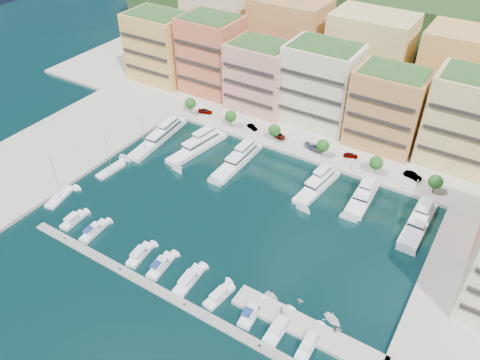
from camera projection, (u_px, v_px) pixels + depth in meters
The scene contains 57 objects.
ground at pixel (238, 213), 119.29m from camera, with size 400.00×400.00×0.00m, color black.
north_quay at pixel (334, 112), 160.85m from camera, with size 220.00×64.00×2.00m, color #9E998E.
west_quay at pixel (49, 155), 140.11m from camera, with size 34.00×76.00×2.00m, color #9E998E.
hillside at pixel (380, 63), 193.03m from camera, with size 240.00×40.00×58.00m, color #193716.
south_pontoon at pixel (151, 287), 100.45m from camera, with size 72.00×2.20×0.35m, color gray.
finger_pier at pixel (306, 330), 91.87m from camera, with size 32.00×5.00×2.00m, color #9E998E.
apartment_0 at pixel (159, 47), 172.54m from camera, with size 22.00×16.50×24.80m.
apartment_1 at pixel (211, 55), 163.99m from camera, with size 20.00×16.50×26.80m.
apartment_2 at pixel (260, 76), 155.00m from camera, with size 20.00×15.50×22.80m.
apartment_3 at pixel (321, 85), 146.56m from camera, with size 22.00×16.50×25.80m.
apartment_4 at pixel (387, 108), 136.54m from camera, with size 20.00×15.50×23.80m.
apartment_5 at pixel (469, 121), 127.67m from camera, with size 22.00×16.50×26.80m.
backblock_0 at pixel (220, 26), 182.35m from camera, with size 26.00×18.00×30.00m, color beige.
backblock_1 at pixel (289, 41), 169.69m from camera, with size 26.00×18.00×30.00m, color #C18948.
backblock_2 at pixel (368, 59), 157.02m from camera, with size 26.00×18.00×30.00m, color #F1D080.
backblock_3 at pixel (461, 80), 144.35m from camera, with size 26.00×18.00×30.00m, color #E3A253.
tree_0 at pixel (190, 103), 155.74m from camera, with size 3.80×3.80×5.65m.
tree_1 at pixel (231, 116), 148.98m from camera, with size 3.80×3.80×5.65m.
tree_2 at pixel (274, 130), 142.23m from camera, with size 3.80×3.80×5.65m.
tree_3 at pixel (323, 146), 135.47m from camera, with size 3.80×3.80×5.65m.
tree_4 at pixel (376, 163), 128.72m from camera, with size 3.80×3.80×5.65m.
tree_5 at pixel (436, 182), 121.96m from camera, with size 3.80×3.80×5.65m.
lamppost_0 at pixel (196, 112), 153.07m from camera, with size 0.30×0.30×4.20m.
lamppost_1 at pixel (243, 127), 145.47m from camera, with size 0.30×0.30×4.20m.
lamppost_2 at pixel (294, 144), 137.87m from camera, with size 0.30×0.30×4.20m.
lamppost_3 at pixel (352, 163), 130.27m from camera, with size 0.30×0.30×4.20m.
lamppost_4 at pixel (417, 184), 122.67m from camera, with size 0.30×0.30×4.20m.
yacht_0 at pixel (161, 135), 146.64m from camera, with size 6.54×26.41×7.30m.
yacht_1 at pixel (199, 146), 142.08m from camera, with size 7.85×22.77×7.30m.
yacht_2 at pixel (239, 159), 136.43m from camera, with size 4.66×21.36×7.30m.
yacht_4 at pixel (318, 185), 126.92m from camera, with size 6.27×18.83×7.30m.
yacht_5 at pixel (363, 196), 122.72m from camera, with size 5.29×15.50×7.30m.
yacht_6 at pixel (419, 221), 115.26m from camera, with size 4.93×18.94×7.30m.
cruiser_0 at pixel (73, 220), 116.40m from camera, with size 2.97×7.29×2.55m.
cruiser_1 at pixel (94, 231), 113.29m from camera, with size 3.08×8.43×2.66m.
cruiser_3 at pixel (140, 255), 107.15m from camera, with size 3.48×7.98×2.55m.
cruiser_4 at pixel (161, 266), 104.46m from camera, with size 3.53×8.38×2.66m.
cruiser_5 at pixel (189, 280), 101.19m from camera, with size 3.35×9.21×2.55m.
cruiser_6 at pixel (219, 296), 97.84m from camera, with size 3.50×7.93×2.55m.
cruiser_7 at pixel (251, 313), 94.49m from camera, with size 3.38×7.95×2.66m.
cruiser_8 at pixel (279, 327), 91.81m from camera, with size 2.88×8.74×2.55m.
cruiser_9 at pixel (309, 343), 89.04m from camera, with size 2.74×8.79×2.55m.
sailboat_0 at pixel (60, 197), 123.87m from camera, with size 4.88×9.75×13.20m.
sailboat_2 at pixel (145, 151), 141.20m from camera, with size 3.88×8.16×13.20m.
sailboat_1 at pixel (110, 171), 133.31m from camera, with size 3.32×8.98×13.20m.
tender_2 at pixel (333, 320), 93.28m from camera, with size 2.94×4.12×0.85m, color white.
tender_1 at pixel (300, 300), 97.14m from camera, with size 1.30×1.51×0.80m, color beige.
tender_0 at pixel (272, 298), 97.60m from camera, with size 2.81×3.93×0.81m, color silver.
tender_3 at pixel (338, 329), 91.62m from camera, with size 1.29×1.50×0.79m, color beige.
car_0 at pixel (205, 111), 157.59m from camera, with size 1.87×4.65×1.58m, color gray.
car_1 at pixel (252, 127), 149.66m from camera, with size 1.40×4.03×1.33m, color gray.
car_2 at pixel (278, 135), 145.76m from camera, with size 2.39×5.19×1.44m, color gray.
car_3 at pixel (314, 147), 140.16m from camera, with size 2.36×5.81×1.69m, color gray.
car_4 at pixel (351, 155), 136.97m from camera, with size 1.66×4.14×1.41m, color gray.
car_5 at pixel (413, 176), 128.96m from camera, with size 1.71×4.92×1.62m, color gray.
person_0 at pixel (281, 310), 93.22m from camera, with size 0.72×0.47×1.98m, color #262E4C.
person_1 at pixel (335, 329), 90.00m from camera, with size 0.86×0.67×1.77m, color #49322C.
Camera 1 is at (48.09, -75.27, 79.53)m, focal length 35.00 mm.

